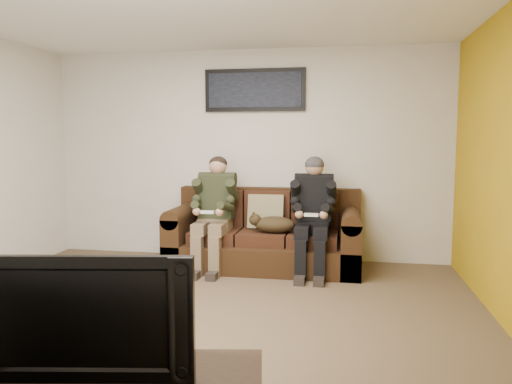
% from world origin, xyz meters
% --- Properties ---
extents(floor, '(5.00, 5.00, 0.00)m').
position_xyz_m(floor, '(0.00, 0.00, 0.00)').
color(floor, brown).
rests_on(floor, ground).
extents(wall_back, '(5.00, 0.00, 5.00)m').
position_xyz_m(wall_back, '(0.00, 2.25, 1.30)').
color(wall_back, beige).
rests_on(wall_back, ground).
extents(wall_front, '(5.00, 0.00, 5.00)m').
position_xyz_m(wall_front, '(0.00, -2.25, 1.30)').
color(wall_front, beige).
rests_on(wall_front, ground).
extents(sofa, '(2.21, 0.95, 0.90)m').
position_xyz_m(sofa, '(0.31, 1.83, 0.34)').
color(sofa, '#311E0E').
rests_on(sofa, ground).
extents(throw_pillow, '(0.42, 0.20, 0.42)m').
position_xyz_m(throw_pillow, '(0.31, 1.87, 0.64)').
color(throw_pillow, '#867C57').
rests_on(throw_pillow, sofa).
extents(throw_blanket, '(0.45, 0.22, 0.08)m').
position_xyz_m(throw_blanket, '(-0.36, 2.11, 0.90)').
color(throw_blanket, '#C6B591').
rests_on(throw_blanket, sofa).
extents(person_left, '(0.51, 0.87, 1.30)m').
position_xyz_m(person_left, '(-0.26, 1.64, 0.73)').
color(person_left, brown).
rests_on(person_left, sofa).
extents(person_right, '(0.51, 0.86, 1.31)m').
position_xyz_m(person_right, '(0.88, 1.64, 0.73)').
color(person_right, black).
rests_on(person_right, sofa).
extents(cat, '(0.66, 0.26, 0.24)m').
position_xyz_m(cat, '(0.43, 1.61, 0.54)').
color(cat, '#43331A').
rests_on(cat, sofa).
extents(framed_poster, '(1.25, 0.05, 0.52)m').
position_xyz_m(framed_poster, '(0.11, 2.22, 2.10)').
color(framed_poster, black).
rests_on(framed_poster, wall_back).
extents(television, '(0.96, 0.28, 0.55)m').
position_xyz_m(television, '(0.13, -1.95, 0.75)').
color(television, black).
rests_on(television, tv_stand).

